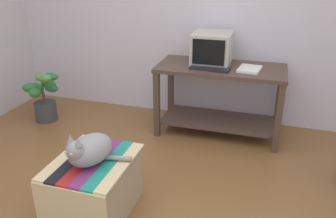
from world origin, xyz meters
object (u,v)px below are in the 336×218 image
(tv_monitor, at_px, (212,49))
(potted_plant, at_px, (43,98))
(book, at_px, (250,69))
(cat, at_px, (89,150))
(keyboard, at_px, (210,68))
(ottoman_with_blanket, at_px, (95,186))
(desk, at_px, (220,89))

(tv_monitor, xyz_separation_m, potted_plant, (-1.92, -0.39, -0.64))
(book, relative_size, cat, 0.61)
(keyboard, distance_m, ottoman_with_blanket, 1.66)
(cat, bearing_deg, tv_monitor, 87.80)
(desk, distance_m, book, 0.39)
(tv_monitor, bearing_deg, keyboard, -83.59)
(desk, bearing_deg, book, -9.05)
(desk, relative_size, ottoman_with_blanket, 1.94)
(desk, xyz_separation_m, book, (0.29, -0.04, 0.26))
(cat, bearing_deg, book, 74.19)
(book, relative_size, ottoman_with_blanket, 0.39)
(keyboard, height_order, cat, keyboard)
(book, relative_size, potted_plant, 0.43)
(ottoman_with_blanket, xyz_separation_m, potted_plant, (-1.37, 1.30, 0.06))
(tv_monitor, distance_m, keyboard, 0.27)
(tv_monitor, relative_size, book, 1.63)
(ottoman_with_blanket, bearing_deg, cat, -79.74)
(desk, bearing_deg, tv_monitor, 143.61)
(tv_monitor, bearing_deg, desk, -36.39)
(desk, bearing_deg, potted_plant, -172.39)
(keyboard, relative_size, cat, 0.90)
(tv_monitor, bearing_deg, potted_plant, -169.33)
(keyboard, xyz_separation_m, potted_plant, (-1.95, -0.16, -0.49))
(cat, bearing_deg, potted_plant, 151.26)
(desk, xyz_separation_m, cat, (-0.67, -1.63, 0.04))
(keyboard, height_order, potted_plant, keyboard)
(ottoman_with_blanket, distance_m, cat, 0.34)
(desk, height_order, cat, desk)
(potted_plant, bearing_deg, desk, 8.32)
(book, xyz_separation_m, ottoman_with_blanket, (-0.97, -1.55, -0.56))
(potted_plant, bearing_deg, cat, -44.10)
(potted_plant, bearing_deg, keyboard, 4.61)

